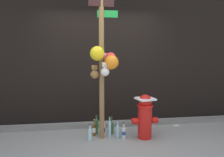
{
  "coord_description": "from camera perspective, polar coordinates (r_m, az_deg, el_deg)",
  "views": [
    {
      "loc": [
        -0.53,
        -3.79,
        1.65
      ],
      "look_at": [
        0.08,
        0.4,
        1.11
      ],
      "focal_mm": 37.96,
      "sensor_mm": 36.0,
      "label": 1
    }
  ],
  "objects": [
    {
      "name": "bottle_1",
      "position": [
        4.6,
        -4.33,
        -12.08
      ],
      "size": [
        0.07,
        0.07,
        0.33
      ],
      "color": "brown",
      "rests_on": "ground_plane"
    },
    {
      "name": "bottle_7",
      "position": [
        4.48,
        1.36,
        -12.5
      ],
      "size": [
        0.06,
        0.06,
        0.35
      ],
      "color": "#93CCE0",
      "rests_on": "ground_plane"
    },
    {
      "name": "memorial_post",
      "position": [
        4.19,
        -2.04,
        6.19
      ],
      "size": [
        0.51,
        0.52,
        2.73
      ],
      "color": "olive",
      "rests_on": "ground_plane"
    },
    {
      "name": "fire_hydrant",
      "position": [
        4.44,
        7.94,
        -8.83
      ],
      "size": [
        0.48,
        0.37,
        0.82
      ],
      "color": "red",
      "rests_on": "ground_plane"
    },
    {
      "name": "bottle_6",
      "position": [
        4.7,
        -3.77,
        -11.24
      ],
      "size": [
        0.07,
        0.07,
        0.38
      ],
      "color": "#337038",
      "rests_on": "ground_plane"
    },
    {
      "name": "bottle_3",
      "position": [
        4.46,
        2.85,
        -12.85
      ],
      "size": [
        0.07,
        0.07,
        0.31
      ],
      "color": "silver",
      "rests_on": "ground_plane"
    },
    {
      "name": "bottle_2",
      "position": [
        4.69,
        -0.1,
        -11.65
      ],
      "size": [
        0.08,
        0.08,
        0.35
      ],
      "color": "#337038",
      "rests_on": "ground_plane"
    },
    {
      "name": "ground_plane",
      "position": [
        4.17,
        -0.36,
        -16.07
      ],
      "size": [
        14.0,
        14.0,
        0.0
      ],
      "primitive_type": "plane",
      "color": "gray"
    },
    {
      "name": "building_wall",
      "position": [
        5.37,
        -2.72,
        8.8
      ],
      "size": [
        10.0,
        0.2,
        3.59
      ],
      "color": "black",
      "rests_on": "ground_plane"
    },
    {
      "name": "bottle_0",
      "position": [
        4.38,
        -5.34,
        -13.11
      ],
      "size": [
        0.07,
        0.07,
        0.3
      ],
      "color": "#B2DBEA",
      "rests_on": "ground_plane"
    },
    {
      "name": "bottle_5",
      "position": [
        4.53,
        -0.58,
        -11.95
      ],
      "size": [
        0.06,
        0.06,
        0.38
      ],
      "color": "#B2DBEA",
      "rests_on": "ground_plane"
    },
    {
      "name": "curb_strip",
      "position": [
        5.1,
        -1.99,
        -11.15
      ],
      "size": [
        8.0,
        0.12,
        0.08
      ],
      "primitive_type": "cube",
      "color": "slate",
      "rests_on": "ground_plane"
    },
    {
      "name": "litter_1",
      "position": [
        5.39,
        15.26,
        -10.83
      ],
      "size": [
        0.12,
        0.11,
        0.01
      ],
      "primitive_type": "cube",
      "rotation": [
        0.0,
        0.0,
        0.01
      ],
      "color": "silver",
      "rests_on": "ground_plane"
    },
    {
      "name": "litter_0",
      "position": [
        4.64,
        -0.98,
        -13.55
      ],
      "size": [
        0.14,
        0.13,
        0.01
      ],
      "primitive_type": "cube",
      "rotation": [
        0.0,
        0.0,
        0.36
      ],
      "color": "#8C99B2",
      "rests_on": "ground_plane"
    },
    {
      "name": "bottle_4",
      "position": [
        4.57,
        -2.0,
        -12.02
      ],
      "size": [
        0.06,
        0.06,
        0.38
      ],
      "color": "silver",
      "rests_on": "ground_plane"
    }
  ]
}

